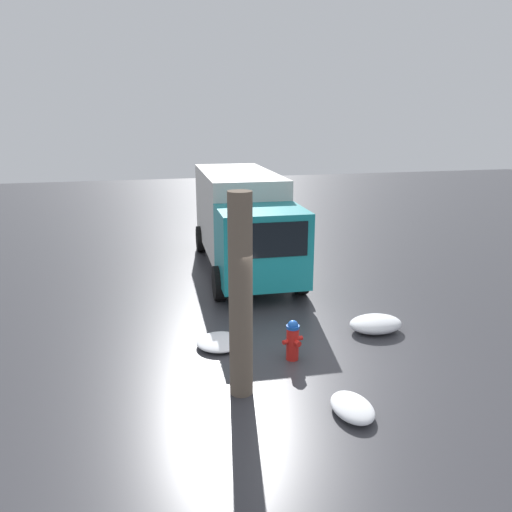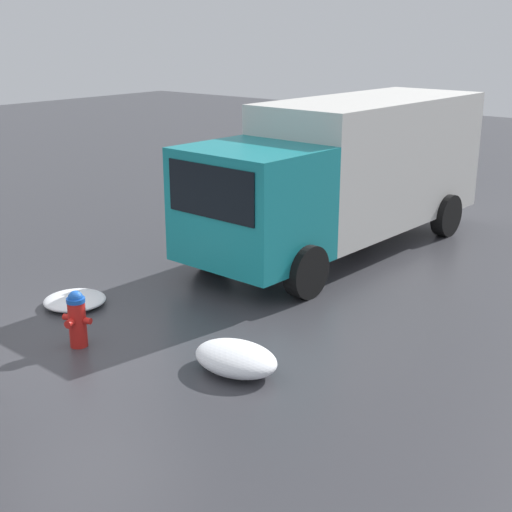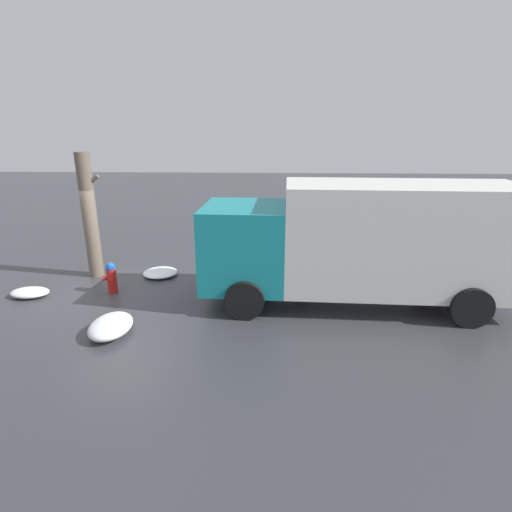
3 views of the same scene
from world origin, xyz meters
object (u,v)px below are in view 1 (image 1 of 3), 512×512
object	(u,v)px
tree_trunk	(241,297)
pedestrian	(220,254)
delivery_truck	(242,217)
fire_hydrant	(293,339)

from	to	relation	value
tree_trunk	pedestrian	xyz separation A→B (m)	(5.94, -0.67, -0.91)
pedestrian	tree_trunk	bearing A→B (deg)	-26.65
delivery_truck	pedestrian	distance (m)	1.80
tree_trunk	pedestrian	size ratio (longest dim) A/B	2.23
delivery_truck	pedestrian	bearing A→B (deg)	57.87
tree_trunk	delivery_truck	distance (m)	7.48
tree_trunk	fire_hydrant	bearing A→B (deg)	-52.20
tree_trunk	pedestrian	world-z (taller)	tree_trunk
fire_hydrant	delivery_truck	distance (m)	6.46
delivery_truck	pedestrian	size ratio (longest dim) A/B	4.69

